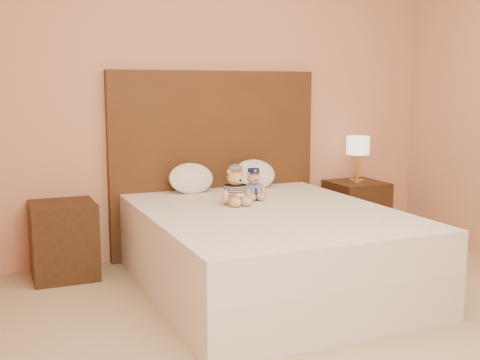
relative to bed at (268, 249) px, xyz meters
name	(u,v)px	position (x,y,z in m)	size (l,w,h in m)	color
ground	(370,360)	(0.00, -1.20, -0.28)	(4.00, 4.50, 0.00)	tan
room_walls	(330,3)	(0.00, -0.74, 1.53)	(4.04, 4.52, 2.72)	tan
bed	(268,249)	(0.00, 0.00, 0.00)	(1.60, 2.00, 0.55)	white
headboard	(215,163)	(0.00, 1.01, 0.47)	(1.75, 0.08, 1.50)	#492E16
nightstand_left	(64,240)	(-1.25, 0.80, 0.00)	(0.45, 0.45, 0.55)	#3B2312
nightstand_right	(356,212)	(1.25, 0.80, 0.00)	(0.45, 0.45, 0.55)	#3B2312
lamp	(358,148)	(1.25, 0.80, 0.57)	(0.20, 0.20, 0.40)	gold
teddy_police	(253,184)	(0.06, 0.38, 0.39)	(0.20, 0.19, 0.23)	#C1874B
teddy_prisoner	(235,186)	(-0.14, 0.24, 0.41)	(0.24, 0.23, 0.26)	#C1874B
pillow_left	(191,177)	(-0.27, 0.83, 0.40)	(0.36, 0.23, 0.25)	white
pillow_right	(254,173)	(0.28, 0.83, 0.40)	(0.36, 0.23, 0.26)	white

